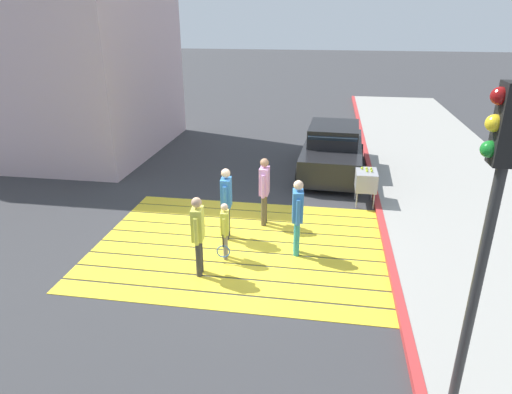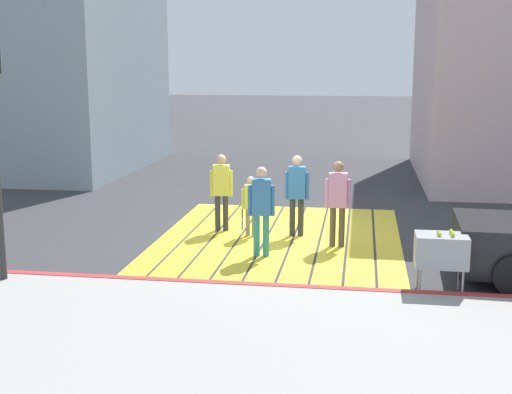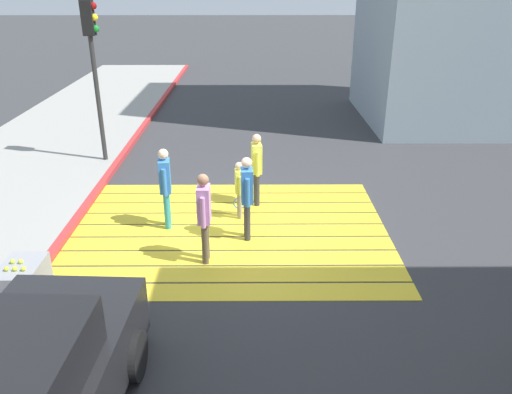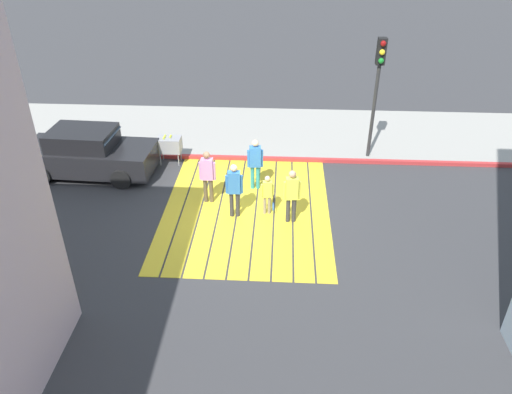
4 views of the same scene
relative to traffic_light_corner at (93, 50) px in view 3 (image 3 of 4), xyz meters
name	(u,v)px [view 3 (image 3 of 4)]	position (x,y,z in m)	size (l,w,h in m)	color
ground_plane	(230,231)	(3.58, -4.07, -3.04)	(120.00, 120.00, 0.00)	#38383A
crosswalk_stripes	(230,230)	(3.58, -4.07, -3.03)	(6.40, 4.90, 0.01)	yellow
curb_painted	(70,228)	(0.33, -4.07, -2.97)	(0.16, 40.00, 0.13)	#BC3333
traffic_light_corner	(93,50)	(0.00, 0.00, 0.00)	(0.39, 0.28, 4.24)	#2D2D2D
tennis_ball_cart	(23,280)	(0.68, -6.96, -2.34)	(0.56, 0.80, 1.02)	#99999E
pedestrian_adult_lead	(165,183)	(2.30, -3.89, -2.05)	(0.26, 0.49, 1.70)	teal
pedestrian_adult_trailing	(204,212)	(3.20, -5.26, -2.05)	(0.22, 0.50, 1.70)	brown
pedestrian_adult_side	(257,164)	(4.14, -2.76, -2.07)	(0.25, 0.48, 1.66)	#333338
pedestrian_teen_behind	(247,193)	(3.94, -4.39, -2.05)	(0.24, 0.50, 1.69)	#333338
pedestrian_child_with_racket	(239,187)	(3.77, -3.44, -2.33)	(0.28, 0.41, 1.27)	gray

